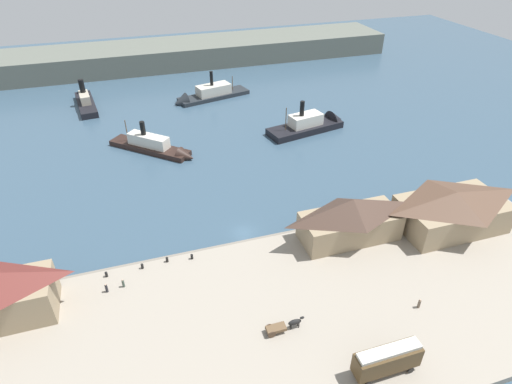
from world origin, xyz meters
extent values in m
plane|color=#385166|center=(0.00, 0.00, 0.00)|extent=(320.00, 320.00, 0.00)
cube|color=#9E9384|center=(0.00, -22.00, 0.60)|extent=(110.00, 36.00, 1.20)
cube|color=gray|center=(0.00, -3.60, 0.50)|extent=(110.00, 0.80, 1.00)
cube|color=#998466|center=(17.48, -8.47, 3.78)|extent=(17.76, 7.36, 5.16)
pyramid|color=#473328|center=(17.48, -8.47, 8.00)|extent=(18.11, 7.73, 3.28)
cube|color=#998466|center=(37.13, -11.14, 3.97)|extent=(19.23, 10.85, 5.54)
pyramid|color=brown|center=(37.13, -11.14, 7.79)|extent=(19.61, 11.40, 2.09)
cube|color=#4C381E|center=(9.03, -34.32, 3.64)|extent=(8.88, 2.43, 3.09)
cube|color=beige|center=(9.03, -34.32, 5.44)|extent=(8.52, 1.70, 0.50)
cylinder|color=black|center=(12.14, -33.10, 1.65)|extent=(0.90, 0.18, 0.90)
cylinder|color=black|center=(12.14, -35.53, 1.65)|extent=(0.90, 0.18, 0.90)
cylinder|color=black|center=(5.92, -33.10, 1.65)|extent=(0.90, 0.18, 0.90)
cylinder|color=black|center=(5.92, -35.53, 1.65)|extent=(0.90, 0.18, 0.90)
cube|color=brown|center=(-2.29, -24.27, 2.05)|extent=(2.82, 1.39, 0.50)
cylinder|color=#4C3828|center=(-3.13, -23.58, 1.80)|extent=(1.20, 0.10, 1.20)
cylinder|color=#4C3828|center=(-3.13, -24.96, 1.80)|extent=(1.20, 0.10, 1.20)
ellipsoid|color=black|center=(0.52, -24.27, 2.30)|extent=(2.00, 0.70, 0.90)
ellipsoid|color=black|center=(1.62, -24.27, 2.85)|extent=(0.70, 0.32, 0.44)
cylinder|color=black|center=(1.12, -24.07, 1.70)|extent=(0.16, 0.16, 1.00)
cylinder|color=black|center=(1.12, -24.47, 1.70)|extent=(0.16, 0.16, 1.00)
cylinder|color=black|center=(-0.08, -24.07, 1.70)|extent=(0.16, 0.16, 1.00)
cylinder|color=black|center=(-0.08, -24.47, 1.70)|extent=(0.16, 0.16, 1.00)
cylinder|color=#6B5B4C|center=(19.79, -26.49, 1.91)|extent=(0.42, 0.42, 1.43)
sphere|color=#CCA889|center=(19.79, -26.49, 2.76)|extent=(0.26, 0.26, 0.26)
cylinder|color=#232328|center=(-24.99, -8.98, 1.90)|extent=(0.41, 0.41, 1.40)
sphere|color=#CCA889|center=(-24.99, -8.98, 2.73)|extent=(0.26, 0.26, 0.26)
cylinder|color=#3D4C42|center=(-22.44, -8.65, 1.86)|extent=(0.39, 0.39, 1.32)
sphere|color=#CCA889|center=(-22.44, -8.65, 2.64)|extent=(0.24, 0.24, 0.24)
cylinder|color=#232328|center=(14.28, -33.05, 1.87)|extent=(0.39, 0.39, 1.34)
sphere|color=#CCA889|center=(14.28, -33.05, 2.66)|extent=(0.24, 0.24, 0.24)
cylinder|color=black|center=(-19.22, -5.31, 1.65)|extent=(0.44, 0.44, 0.90)
cylinder|color=black|center=(-10.87, -5.51, 1.65)|extent=(0.44, 0.44, 0.90)
cylinder|color=black|center=(-15.04, -4.96, 1.65)|extent=(0.44, 0.44, 0.90)
cylinder|color=black|center=(-24.98, -5.49, 1.65)|extent=(0.44, 0.44, 0.90)
cube|color=black|center=(28.65, 37.59, 0.91)|extent=(22.40, 10.99, 1.83)
cone|color=black|center=(39.17, 39.72, 0.91)|extent=(5.01, 6.83, 6.18)
cube|color=silver|center=(28.65, 37.59, 3.39)|extent=(9.66, 6.14, 3.12)
cylinder|color=black|center=(27.25, 37.31, 6.98)|extent=(1.22, 1.22, 4.06)
cylinder|color=brown|center=(22.34, 36.32, 5.01)|extent=(0.24, 0.24, 6.36)
cube|color=#23282D|center=(10.21, 69.86, 0.62)|extent=(24.22, 11.74, 1.24)
cone|color=#23282D|center=(-1.14, 67.05, 0.62)|extent=(5.45, 6.52, 5.68)
cube|color=beige|center=(10.21, 69.86, 2.76)|extent=(11.66, 7.27, 3.03)
cylinder|color=black|center=(9.73, 69.74, 6.53)|extent=(1.02, 1.02, 4.50)
cylinder|color=brown|center=(17.03, 71.55, 3.60)|extent=(0.24, 0.24, 4.71)
cube|color=black|center=(-13.54, 39.22, 0.66)|extent=(19.53, 18.53, 1.33)
cone|color=black|center=(-5.38, 31.70, 0.66)|extent=(5.82, 5.84, 4.26)
cube|color=silver|center=(-13.54, 39.22, 2.76)|extent=(10.17, 9.72, 2.87)
cylinder|color=black|center=(-14.47, 40.08, 5.93)|extent=(1.27, 1.27, 3.47)
cylinder|color=brown|center=(-18.44, 43.74, 4.18)|extent=(0.24, 0.24, 5.70)
cube|color=black|center=(-29.33, 73.86, 0.93)|extent=(7.21, 20.27, 1.87)
cone|color=black|center=(-30.56, 83.70, 0.93)|extent=(4.71, 4.08, 4.30)
cube|color=#B2A893|center=(-29.33, 73.86, 3.16)|extent=(3.62, 7.69, 2.58)
cylinder|color=black|center=(-29.51, 75.30, 6.42)|extent=(1.63, 1.63, 3.96)
cube|color=#60665B|center=(0.00, 110.00, 4.00)|extent=(180.00, 24.00, 8.00)
camera|label=1|loc=(-16.89, -60.79, 51.37)|focal=29.83mm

